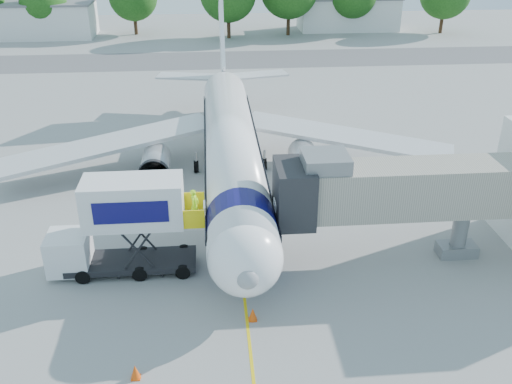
{
  "coord_description": "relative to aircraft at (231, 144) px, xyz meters",
  "views": [
    {
      "loc": [
        -1.43,
        -33.93,
        17.96
      ],
      "look_at": [
        1.09,
        -4.3,
        3.2
      ],
      "focal_mm": 40.0,
      "sensor_mm": 36.0,
      "label": 1
    }
  ],
  "objects": [
    {
      "name": "taxiway_strip",
      "position": [
        0.0,
        37.88,
        -2.94
      ],
      "size": [
        120.0,
        10.0,
        0.01
      ],
      "primitive_type": "cube",
      "color": "#59595B",
      "rests_on": "ground"
    },
    {
      "name": "jet_bridge",
      "position": [
        7.99,
        -11.12,
        1.39
      ],
      "size": [
        13.9,
        3.2,
        6.6
      ],
      "color": "#AAA392",
      "rests_on": "ground"
    },
    {
      "name": "aircraft",
      "position": [
        0.0,
        0.0,
        0.0
      ],
      "size": [
        34.17,
        37.73,
        11.35
      ],
      "color": "white",
      "rests_on": "ground"
    },
    {
      "name": "ground_tug",
      "position": [
        1.78,
        -20.43,
        -2.19
      ],
      "size": [
        4.02,
        3.06,
        1.43
      ],
      "rotation": [
        0.0,
        0.0,
        0.39
      ],
      "color": "silver",
      "rests_on": "ground"
    },
    {
      "name": "safety_cone_a",
      "position": [
        0.29,
        -15.98,
        -2.62
      ],
      "size": [
        0.44,
        0.44,
        0.69
      ],
      "color": "#E44B0C",
      "rests_on": "ground"
    },
    {
      "name": "ground",
      "position": [
        0.0,
        -4.12,
        -2.95
      ],
      "size": [
        160.0,
        160.0,
        0.0
      ],
      "primitive_type": "plane",
      "color": "gray",
      "rests_on": "ground"
    },
    {
      "name": "outbuilding_right",
      "position": [
        22.0,
        57.88,
        -0.29
      ],
      "size": [
        16.4,
        7.4,
        5.3
      ],
      "color": "silver",
      "rests_on": "ground"
    },
    {
      "name": "catering_hiloader",
      "position": [
        -6.27,
        -11.12,
        -0.19
      ],
      "size": [
        8.5,
        2.44,
        5.5
      ],
      "color": "black",
      "rests_on": "ground"
    },
    {
      "name": "safety_cone_b",
      "position": [
        -5.0,
        -19.39,
        -2.61
      ],
      "size": [
        0.44,
        0.44,
        0.69
      ],
      "color": "#E44B0C",
      "rests_on": "ground"
    },
    {
      "name": "tree_b",
      "position": [
        -26.03,
        54.68,
        2.42
      ],
      "size": [
        6.95,
        6.95,
        8.86
      ],
      "color": "#382314",
      "rests_on": "ground"
    },
    {
      "name": "outbuilding_left",
      "position": [
        -28.0,
        55.88,
        -0.29
      ],
      "size": [
        18.4,
        8.4,
        5.3
      ],
      "color": "silver",
      "rests_on": "ground"
    },
    {
      "name": "guidance_line",
      "position": [
        0.0,
        -4.12,
        -2.94
      ],
      "size": [
        0.15,
        70.0,
        0.01
      ],
      "primitive_type": "cube",
      "color": "yellow",
      "rests_on": "ground"
    }
  ]
}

